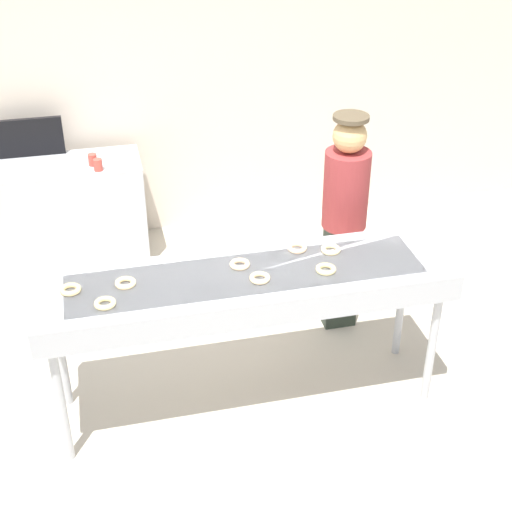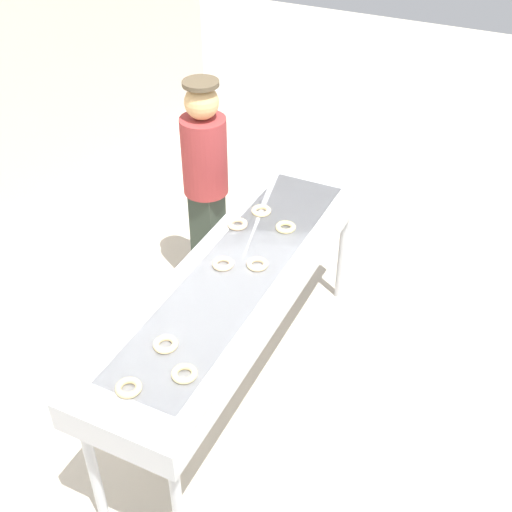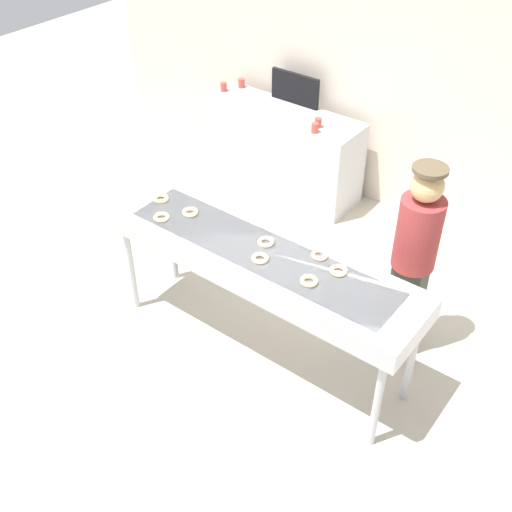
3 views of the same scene
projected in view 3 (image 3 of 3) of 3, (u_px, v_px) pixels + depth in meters
ground_plane at (260, 348)px, 5.25m from camera, size 16.00×16.00×0.00m
back_wall at (427, 82)px, 5.98m from camera, size 8.00×0.12×2.84m
fryer_conveyor at (260, 260)px, 4.68m from camera, size 2.54×0.66×1.01m
plain_donut_0 at (161, 198)px, 5.14m from camera, size 0.16×0.16×0.03m
plain_donut_1 at (309, 281)px, 4.33m from camera, size 0.18×0.18×0.03m
plain_donut_2 at (266, 242)px, 4.68m from camera, size 0.15×0.15×0.03m
plain_donut_3 at (320, 255)px, 4.56m from camera, size 0.17×0.17×0.03m
plain_donut_4 at (162, 217)px, 4.93m from camera, size 0.18×0.18×0.03m
plain_donut_5 at (260, 258)px, 4.53m from camera, size 0.15×0.15×0.03m
plain_donut_6 at (190, 212)px, 4.98m from camera, size 0.17×0.17×0.03m
plain_donut_7 at (339, 271)px, 4.42m from camera, size 0.14×0.14×0.03m
worker_baker at (414, 254)px, 4.68m from camera, size 0.32×0.32×1.68m
prep_counter at (281, 150)px, 6.93m from camera, size 1.78×0.56×0.92m
paper_cup_0 at (241, 83)px, 7.08m from camera, size 0.07×0.07×0.10m
paper_cup_1 at (315, 128)px, 6.23m from camera, size 0.07×0.07×0.10m
paper_cup_2 at (318, 123)px, 6.32m from camera, size 0.07×0.07×0.10m
paper_cup_3 at (224, 87)px, 7.01m from camera, size 0.07×0.07×0.10m
menu_display at (295, 88)px, 6.69m from camera, size 0.58×0.04×0.33m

